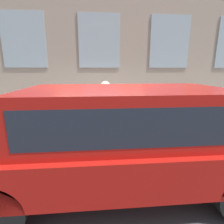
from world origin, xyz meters
The scene contains 5 objects.
ground_plane centered at (0.00, 0.00, 0.00)m, with size 80.00×80.00×0.00m, color #38383A.
sidewalk centered at (1.38, 0.00, 0.07)m, with size 2.75×60.00×0.13m.
fire_hydrant centered at (0.49, -0.45, 0.51)m, with size 0.30×0.42×0.74m.
person centered at (0.58, -0.10, 1.13)m, with size 0.40×0.26×1.65m.
parked_truck_red_near centered at (-1.36, -0.28, 1.04)m, with size 2.01×5.25×1.79m.
Camera 1 is at (-4.18, 0.14, 2.08)m, focal length 28.00 mm.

